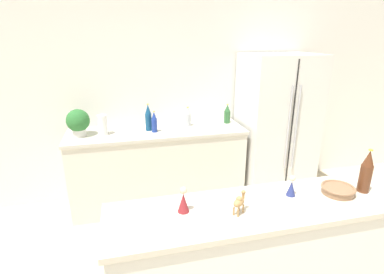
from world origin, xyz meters
The scene contains 15 objects.
wall_back centered at (0.00, 2.73, 1.27)m, with size 8.00×0.06×2.55m.
back_counter centered at (-0.29, 2.40, 0.47)m, with size 2.04×0.63×0.94m.
refrigerator centered at (1.20, 2.33, 0.89)m, with size 0.86×0.72×1.78m.
bar_counter centered at (0.10, 0.51, 0.51)m, with size 1.87×0.49×1.02m.
potted_plant centered at (-1.14, 2.40, 1.10)m, with size 0.25×0.25×0.30m.
paper_towel_roll centered at (-0.89, 2.37, 1.05)m, with size 0.10×0.10×0.22m.
back_bottle_0 centered at (-0.32, 2.34, 1.05)m, with size 0.06×0.06×0.24m.
back_bottle_1 centered at (0.60, 2.49, 1.05)m, with size 0.08×0.08×0.24m.
back_bottle_2 centered at (-0.38, 2.42, 1.09)m, with size 0.07×0.07×0.31m.
back_bottle_3 centered at (0.10, 2.48, 1.05)m, with size 0.07×0.07×0.23m.
wine_bottle centered at (0.81, 0.51, 1.16)m, with size 0.07×0.07×0.29m.
fruit_bowl centered at (0.63, 0.52, 1.05)m, with size 0.21×0.21×0.05m.
camel_figurine centered at (-0.07, 0.46, 1.09)m, with size 0.10×0.09×0.13m.
wise_man_figurine_blue centered at (0.32, 0.57, 1.08)m, with size 0.06×0.06×0.14m.
wise_man_figurine_crimson centered at (-0.38, 0.55, 1.09)m, with size 0.07×0.07×0.16m.
Camera 1 is at (-0.69, -0.91, 1.99)m, focal length 28.00 mm.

